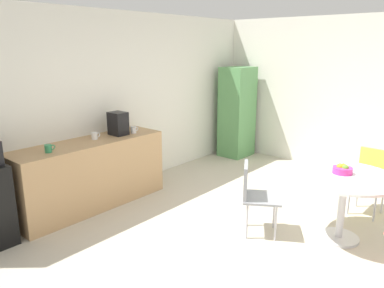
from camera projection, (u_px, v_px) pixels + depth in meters
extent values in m
plane|color=beige|center=(299.00, 251.00, 3.94)|extent=(6.00, 6.00, 0.00)
cube|color=white|center=(116.00, 102.00, 5.50)|extent=(6.00, 0.10, 2.60)
cube|color=tan|center=(91.00, 174.00, 4.96)|extent=(2.08, 0.60, 0.90)
cube|color=#599959|center=(237.00, 112.00, 7.20)|extent=(0.60, 0.50, 1.72)
cylinder|color=silver|center=(338.00, 237.00, 4.19)|extent=(0.44, 0.44, 0.03)
cylinder|color=silver|center=(342.00, 206.00, 4.09)|extent=(0.08, 0.08, 0.73)
cylinder|color=white|center=(345.00, 177.00, 4.00)|extent=(1.10, 1.10, 0.03)
cylinder|color=silver|center=(375.00, 205.00, 4.55)|extent=(0.02, 0.02, 0.42)
cylinder|color=silver|center=(349.00, 199.00, 4.75)|extent=(0.02, 0.02, 0.42)
cylinder|color=silver|center=(383.00, 198.00, 4.77)|extent=(0.02, 0.02, 0.42)
cylinder|color=silver|center=(358.00, 192.00, 4.98)|extent=(0.02, 0.02, 0.42)
cube|color=#D8CC4C|center=(368.00, 182.00, 4.70)|extent=(0.43, 0.43, 0.03)
cube|color=#D8CC4C|center=(375.00, 163.00, 4.79)|extent=(0.05, 0.38, 0.38)
cylinder|color=silver|center=(274.00, 211.00, 4.39)|extent=(0.02, 0.02, 0.42)
cylinder|color=silver|center=(276.00, 223.00, 4.09)|extent=(0.02, 0.02, 0.42)
cylinder|color=silver|center=(247.00, 209.00, 4.44)|extent=(0.02, 0.02, 0.42)
cylinder|color=silver|center=(247.00, 221.00, 4.14)|extent=(0.02, 0.02, 0.42)
cube|color=gray|center=(262.00, 198.00, 4.21)|extent=(0.58, 0.58, 0.03)
cube|color=gray|center=(246.00, 180.00, 4.19)|extent=(0.34, 0.23, 0.38)
cylinder|color=#D8338C|center=(342.00, 170.00, 4.05)|extent=(0.21, 0.21, 0.07)
sphere|color=orange|center=(343.00, 166.00, 4.06)|extent=(0.07, 0.07, 0.07)
sphere|color=yellow|center=(340.00, 166.00, 4.06)|extent=(0.07, 0.07, 0.07)
sphere|color=#66B233|center=(345.00, 168.00, 4.02)|extent=(0.07, 0.07, 0.07)
cylinder|color=white|center=(133.00, 130.00, 5.28)|extent=(0.08, 0.08, 0.09)
torus|color=white|center=(136.00, 129.00, 5.32)|extent=(0.06, 0.01, 0.06)
cylinder|color=white|center=(95.00, 136.00, 4.93)|extent=(0.08, 0.08, 0.09)
torus|color=white|center=(98.00, 135.00, 4.97)|extent=(0.06, 0.01, 0.06)
cylinder|color=#338C59|center=(48.00, 149.00, 4.32)|extent=(0.08, 0.08, 0.09)
torus|color=#338C59|center=(53.00, 147.00, 4.37)|extent=(0.06, 0.01, 0.06)
cube|color=black|center=(118.00, 124.00, 5.16)|extent=(0.20, 0.24, 0.32)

